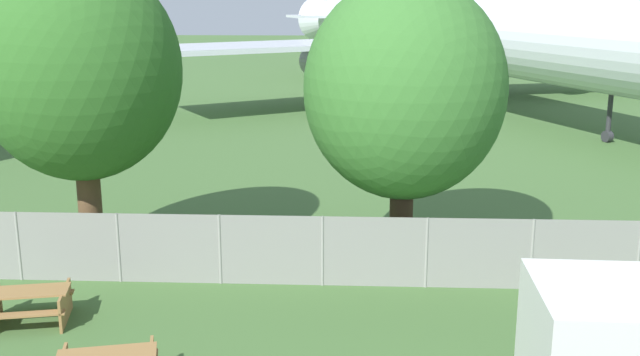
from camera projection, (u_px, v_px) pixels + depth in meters
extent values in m
cylinder|color=gray|center=(19.00, 246.00, 18.75)|extent=(0.07, 0.07, 1.79)
cylinder|color=gray|center=(119.00, 248.00, 18.63)|extent=(0.07, 0.07, 1.79)
cylinder|color=gray|center=(220.00, 249.00, 18.51)|extent=(0.07, 0.07, 1.79)
cylinder|color=gray|center=(322.00, 251.00, 18.39)|extent=(0.07, 0.07, 1.79)
cylinder|color=gray|center=(426.00, 253.00, 18.27)|extent=(0.07, 0.07, 1.79)
cylinder|color=gray|center=(532.00, 255.00, 18.15)|extent=(0.07, 0.07, 1.79)
cylinder|color=gray|center=(638.00, 256.00, 18.03)|extent=(0.07, 0.07, 1.79)
cube|color=gray|center=(322.00, 251.00, 18.39)|extent=(56.00, 0.01, 1.79)
cylinder|color=silver|center=(467.00, 32.00, 46.86)|extent=(20.45, 38.26, 4.58)
cone|color=silver|center=(330.00, 20.00, 67.46)|extent=(6.11, 6.92, 4.13)
cube|color=silver|center=(589.00, 38.00, 52.80)|extent=(18.78, 10.33, 0.30)
cylinder|color=#939399|center=(552.00, 55.00, 52.51)|extent=(3.57, 4.61, 2.06)
cube|color=silver|center=(287.00, 46.00, 44.85)|extent=(18.16, 14.26, 0.30)
cylinder|color=#939399|center=(326.00, 63.00, 46.46)|extent=(3.57, 4.61, 2.06)
cube|color=silver|center=(349.00, 16.00, 63.51)|extent=(10.70, 7.47, 0.20)
cylinder|color=#2D2D33|center=(609.00, 118.00, 35.99)|extent=(0.24, 0.24, 2.33)
cylinder|color=#2D2D33|center=(607.00, 136.00, 36.20)|extent=(0.50, 0.63, 0.56)
cylinder|color=#2D2D33|center=(484.00, 82.00, 50.47)|extent=(0.24, 0.24, 2.33)
cylinder|color=#2D2D33|center=(483.00, 95.00, 50.68)|extent=(0.50, 0.63, 0.56)
cylinder|color=#2D2D33|center=(411.00, 86.00, 48.53)|extent=(0.24, 0.24, 2.33)
cylinder|color=#2D2D33|center=(411.00, 99.00, 48.74)|extent=(0.50, 0.63, 0.56)
cube|color=olive|center=(106.00, 356.00, 13.43)|extent=(1.90, 1.15, 0.04)
cube|color=olive|center=(27.00, 291.00, 16.32)|extent=(1.85, 1.10, 0.04)
cube|color=olive|center=(34.00, 294.00, 16.93)|extent=(1.75, 0.64, 0.04)
cube|color=olive|center=(23.00, 315.00, 15.86)|extent=(1.75, 0.64, 0.04)
cube|color=olive|center=(65.00, 305.00, 16.53)|extent=(0.35, 1.38, 0.74)
cylinder|color=brown|center=(91.00, 213.00, 19.26)|extent=(0.60, 0.60, 3.11)
ellipsoid|color=#2D6023|center=(80.00, 70.00, 18.37)|extent=(5.01, 5.01, 5.51)
cylinder|color=#4C3823|center=(401.00, 221.00, 19.50)|extent=(0.61, 0.61, 2.58)
ellipsoid|color=#38702D|center=(405.00, 89.00, 18.67)|extent=(5.07, 5.07, 5.58)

